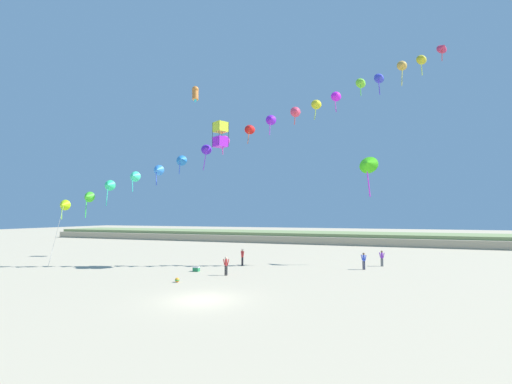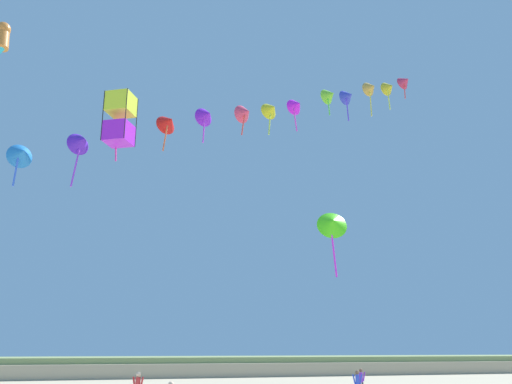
# 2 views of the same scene
# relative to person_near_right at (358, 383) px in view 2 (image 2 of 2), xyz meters

# --- Properties ---
(dune_ridge) EXTENTS (120.00, 13.35, 1.89)m
(dune_ridge) POSITION_rel_person_near_right_xyz_m (-8.96, 32.36, 0.01)
(dune_ridge) COLOR tan
(dune_ridge) RESTS_ON ground
(person_near_right) EXTENTS (0.56, 0.23, 1.61)m
(person_near_right) POSITION_rel_person_near_right_xyz_m (0.00, 0.00, 0.00)
(person_near_right) COLOR #282D4C
(person_near_right) RESTS_ON ground
(person_mid_center) EXTENTS (0.56, 0.22, 1.60)m
(person_mid_center) POSITION_rel_person_near_right_xyz_m (1.67, 2.88, -0.01)
(person_mid_center) COLOR #474C56
(person_mid_center) RESTS_ON ground
(kite_banner_string) EXTENTS (39.46, 15.57, 24.07)m
(kite_banner_string) POSITION_rel_person_near_right_xyz_m (-10.06, -1.32, 13.70)
(kite_banner_string) COLOR #AFE812
(large_kite_low_lead) EXTENTS (1.26, 1.30, 2.22)m
(large_kite_low_lead) POSITION_rel_person_near_right_xyz_m (-20.85, 3.95, 20.17)
(large_kite_low_lead) COLOR #C7722D
(large_kite_mid_trail) EXTENTS (1.65, 1.65, 2.55)m
(large_kite_mid_trail) POSITION_rel_person_near_right_xyz_m (-13.62, -3.43, 12.51)
(large_kite_mid_trail) COLOR #A320DC
(large_kite_high_solo) EXTENTS (2.26, 1.75, 4.62)m
(large_kite_high_solo) POSITION_rel_person_near_right_xyz_m (0.50, 3.54, 9.76)
(large_kite_high_solo) COLOR #50EC1A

